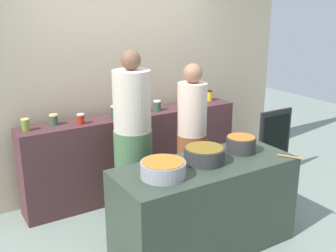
% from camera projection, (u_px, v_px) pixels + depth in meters
% --- Properties ---
extents(ground, '(12.00, 12.00, 0.00)m').
position_uv_depth(ground, '(186.00, 232.00, 4.15)').
color(ground, gray).
extents(storefront_wall, '(4.80, 0.12, 3.00)m').
position_uv_depth(storefront_wall, '(120.00, 68.00, 4.89)').
color(storefront_wall, '#BBA98C').
rests_on(storefront_wall, ground).
extents(display_shelf, '(2.70, 0.36, 1.00)m').
position_uv_depth(display_shelf, '(135.00, 154.00, 4.90)').
color(display_shelf, '#482A2D').
rests_on(display_shelf, ground).
extents(prep_table, '(1.70, 0.70, 0.86)m').
position_uv_depth(prep_table, '(205.00, 207.00, 3.78)').
color(prep_table, '#303C30').
rests_on(prep_table, ground).
extents(preserve_jar_0, '(0.08, 0.08, 0.13)m').
position_uv_depth(preserve_jar_0, '(26.00, 125.00, 4.12)').
color(preserve_jar_0, olive).
rests_on(preserve_jar_0, display_shelf).
extents(preserve_jar_1, '(0.09, 0.09, 0.12)m').
position_uv_depth(preserve_jar_1, '(54.00, 120.00, 4.32)').
color(preserve_jar_1, '#354E37').
rests_on(preserve_jar_1, display_shelf).
extents(preserve_jar_2, '(0.08, 0.08, 0.11)m').
position_uv_depth(preserve_jar_2, '(81.00, 119.00, 4.35)').
color(preserve_jar_2, '#A9200C').
rests_on(preserve_jar_2, display_shelf).
extents(preserve_jar_3, '(0.09, 0.09, 0.15)m').
position_uv_depth(preserve_jar_3, '(115.00, 112.00, 4.55)').
color(preserve_jar_3, '#1E4A36').
rests_on(preserve_jar_3, display_shelf).
extents(preserve_jar_4, '(0.08, 0.08, 0.11)m').
position_uv_depth(preserve_jar_4, '(143.00, 108.00, 4.81)').
color(preserve_jar_4, brown).
rests_on(preserve_jar_4, display_shelf).
extents(preserve_jar_5, '(0.09, 0.09, 0.13)m').
position_uv_depth(preserve_jar_5, '(157.00, 106.00, 4.87)').
color(preserve_jar_5, '#2C5339').
rests_on(preserve_jar_5, display_shelf).
extents(preserve_jar_6, '(0.07, 0.07, 0.13)m').
position_uv_depth(preserve_jar_6, '(190.00, 101.00, 5.12)').
color(preserve_jar_6, '#305F32').
rests_on(preserve_jar_6, display_shelf).
extents(preserve_jar_7, '(0.07, 0.07, 0.14)m').
position_uv_depth(preserve_jar_7, '(209.00, 96.00, 5.36)').
color(preserve_jar_7, gold).
rests_on(preserve_jar_7, display_shelf).
extents(cooking_pot_left, '(0.38, 0.38, 0.14)m').
position_uv_depth(cooking_pot_left, '(163.00, 169.00, 3.37)').
color(cooking_pot_left, gray).
rests_on(cooking_pot_left, prep_table).
extents(cooking_pot_center, '(0.37, 0.37, 0.14)m').
position_uv_depth(cooking_pot_center, '(204.00, 155.00, 3.67)').
color(cooking_pot_center, '#2D2D2D').
rests_on(cooking_pot_center, prep_table).
extents(cooking_pot_right, '(0.29, 0.29, 0.16)m').
position_uv_depth(cooking_pot_right, '(241.00, 144.00, 3.93)').
color(cooking_pot_right, '#2D2D2D').
rests_on(cooking_pot_right, prep_table).
extents(wooden_spoon, '(0.14, 0.21, 0.02)m').
position_uv_depth(wooden_spoon, '(290.00, 157.00, 3.80)').
color(wooden_spoon, '#9E703D').
rests_on(wooden_spoon, prep_table).
extents(cook_with_tongs, '(0.40, 0.40, 1.82)m').
position_uv_depth(cook_with_tongs, '(133.00, 147.00, 4.19)').
color(cook_with_tongs, '#426541').
rests_on(cook_with_tongs, ground).
extents(cook_in_cap, '(0.33, 0.33, 1.66)m').
position_uv_depth(cook_in_cap, '(191.00, 147.00, 4.38)').
color(cook_in_cap, brown).
rests_on(cook_in_cap, ground).
extents(chalkboard_sign, '(0.53, 0.05, 0.92)m').
position_uv_depth(chalkboard_sign, '(274.00, 143.00, 5.37)').
color(chalkboard_sign, black).
rests_on(chalkboard_sign, ground).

